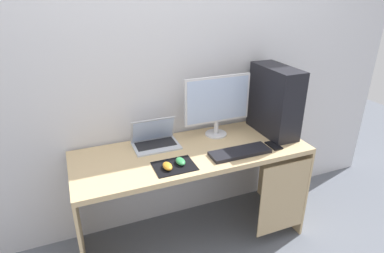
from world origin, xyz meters
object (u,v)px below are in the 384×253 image
at_px(pc_tower, 275,101).
at_px(mouse_right, 167,166).
at_px(monitor, 217,103).
at_px(keyboard, 240,152).
at_px(laptop, 155,140).
at_px(cell_phone, 274,146).
at_px(mouse_left, 180,161).

distance_m(pc_tower, mouse_right, 0.97).
relative_size(monitor, keyboard, 1.21).
bearing_deg(monitor, laptop, 178.39).
bearing_deg(monitor, pc_tower, -14.57).
bearing_deg(laptop, cell_phone, -23.14).
distance_m(keyboard, cell_phone, 0.28).
height_order(laptop, keyboard, laptop).
relative_size(laptop, cell_phone, 2.45).
bearing_deg(keyboard, mouse_left, 177.28).
distance_m(pc_tower, cell_phone, 0.35).
bearing_deg(mouse_right, mouse_left, 14.74).
bearing_deg(mouse_left, laptop, 103.22).
bearing_deg(monitor, mouse_left, -142.94).
relative_size(pc_tower, monitor, 1.01).
relative_size(mouse_right, cell_phone, 0.74).
height_order(keyboard, mouse_left, mouse_left).
xyz_separation_m(laptop, cell_phone, (0.77, -0.33, -0.04)).
bearing_deg(mouse_left, monitor, 37.06).
relative_size(laptop, mouse_right, 3.31).
height_order(pc_tower, cell_phone, pc_tower).
relative_size(laptop, keyboard, 0.76).
relative_size(pc_tower, mouse_left, 5.34).
xyz_separation_m(mouse_left, mouse_right, (-0.09, -0.03, 0.00)).
xyz_separation_m(mouse_right, cell_phone, (0.79, 0.01, -0.02)).
height_order(laptop, mouse_right, laptop).
relative_size(monitor, mouse_left, 5.31).
height_order(monitor, mouse_right, monitor).
xyz_separation_m(monitor, laptop, (-0.48, 0.01, -0.22)).
xyz_separation_m(keyboard, cell_phone, (0.28, 0.01, -0.01)).
relative_size(laptop, mouse_left, 3.31).
bearing_deg(mouse_right, laptop, 86.57).
bearing_deg(keyboard, pc_tower, 28.15).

